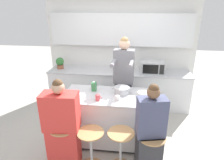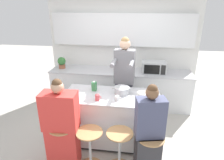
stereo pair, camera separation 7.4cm
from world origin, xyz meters
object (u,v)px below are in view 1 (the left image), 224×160
at_px(bar_stool_center_left, 91,148).
at_px(bar_stool_center_right, 121,148).
at_px(person_seated_near, 150,135).
at_px(person_cooking, 123,83).
at_px(fruit_bowl, 144,94).
at_px(potted_plant, 60,63).
at_px(microwave, 152,67).
at_px(bar_stool_rightmost, 151,152).
at_px(coffee_cup_far, 117,98).
at_px(juice_carton, 94,86).
at_px(kitchen_island, 111,118).
at_px(person_wrapped_blanket, 62,127).
at_px(bar_stool_leftmost, 64,143).
at_px(coffee_cup_near, 98,98).
at_px(cooking_pot, 122,90).

bearing_deg(bar_stool_center_left, bar_stool_center_right, 5.21).
xyz_separation_m(bar_stool_center_left, person_seated_near, (0.86, 0.04, 0.28)).
xyz_separation_m(bar_stool_center_left, person_cooking, (0.39, 1.29, 0.55)).
distance_m(fruit_bowl, potted_plant, 2.47).
distance_m(microwave, potted_plant, 2.24).
xyz_separation_m(bar_stool_rightmost, person_cooking, (-0.50, 1.29, 0.55)).
xyz_separation_m(coffee_cup_far, juice_carton, (-0.46, 0.32, 0.04)).
height_order(kitchen_island, microwave, microwave).
height_order(person_wrapped_blanket, fruit_bowl, person_wrapped_blanket).
relative_size(bar_stool_rightmost, microwave, 1.19).
distance_m(bar_stool_leftmost, microwave, 2.60).
relative_size(bar_stool_center_left, person_seated_near, 0.46).
bearing_deg(person_seated_near, bar_stool_center_left, 170.64).
height_order(bar_stool_center_right, bar_stool_rightmost, same).
xyz_separation_m(bar_stool_leftmost, coffee_cup_near, (0.47, 0.44, 0.61)).
bearing_deg(person_cooking, person_wrapped_blanket, -120.61).
bearing_deg(cooking_pot, coffee_cup_far, -100.87).
xyz_separation_m(bar_stool_rightmost, potted_plant, (-2.13, 2.16, 0.66)).
xyz_separation_m(bar_stool_leftmost, person_cooking, (0.83, 1.24, 0.55)).
distance_m(coffee_cup_near, microwave, 1.90).
bearing_deg(bar_stool_rightmost, person_cooking, 111.19).
xyz_separation_m(person_wrapped_blanket, person_seated_near, (1.30, 0.00, -0.02)).
height_order(kitchen_island, person_seated_near, person_seated_near).
bearing_deg(person_wrapped_blanket, cooking_pot, 38.80).
distance_m(bar_stool_center_right, cooking_pot, 0.97).
bearing_deg(coffee_cup_near, bar_stool_center_right, -46.59).
bearing_deg(person_wrapped_blanket, kitchen_island, 41.89).
xyz_separation_m(person_wrapped_blanket, coffee_cup_near, (0.47, 0.44, 0.30)).
relative_size(kitchen_island, potted_plant, 5.98).
distance_m(person_wrapped_blanket, coffee_cup_near, 0.71).
height_order(coffee_cup_near, microwave, microwave).
relative_size(bar_stool_leftmost, person_seated_near, 0.46).
bearing_deg(bar_stool_center_left, microwave, 64.62).
height_order(cooking_pot, microwave, microwave).
bearing_deg(coffee_cup_far, kitchen_island, 124.88).
bearing_deg(juice_carton, person_cooking, 41.07).
distance_m(coffee_cup_far, potted_plant, 2.28).
bearing_deg(fruit_bowl, bar_stool_rightmost, -81.39).
relative_size(bar_stool_center_right, person_cooking, 0.36).
bearing_deg(microwave, cooking_pot, -114.68).
xyz_separation_m(fruit_bowl, coffee_cup_near, (-0.75, -0.26, 0.01)).
bearing_deg(cooking_pot, person_cooking, 90.27).
bearing_deg(potted_plant, person_cooking, -28.10).
xyz_separation_m(person_seated_near, coffee_cup_far, (-0.52, 0.49, 0.32)).
bearing_deg(potted_plant, kitchen_island, -44.95).
bearing_deg(kitchen_island, coffee_cup_far, -55.12).
height_order(bar_stool_center_left, person_seated_near, person_seated_near).
height_order(bar_stool_leftmost, coffee_cup_near, coffee_cup_near).
bearing_deg(bar_stool_center_left, fruit_bowl, 43.72).
height_order(bar_stool_center_right, fruit_bowl, fruit_bowl).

